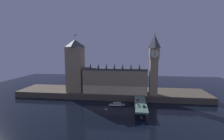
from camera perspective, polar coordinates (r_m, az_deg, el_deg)
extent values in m
plane|color=black|center=(161.04, -2.17, -12.80)|extent=(400.00, 400.00, 0.00)
cube|color=brown|center=(196.87, -0.32, -8.06)|extent=(220.00, 42.00, 6.76)
cube|color=tan|center=(182.77, 1.10, -4.03)|extent=(70.14, 16.80, 25.59)
cube|color=beige|center=(176.29, 0.80, -7.17)|extent=(70.14, 0.20, 9.21)
cube|color=#42474C|center=(180.61, 1.11, 0.33)|extent=(70.14, 15.45, 2.40)
cone|color=#42474C|center=(177.92, -7.59, 1.47)|extent=(2.40, 2.40, 5.63)
cone|color=#42474C|center=(175.90, -4.83, 1.44)|extent=(2.40, 2.40, 5.63)
cone|color=#42474C|center=(174.30, -2.01, 1.41)|extent=(2.40, 2.40, 5.63)
cone|color=#42474C|center=(173.13, 0.86, 1.38)|extent=(2.40, 2.40, 5.63)
cone|color=#42474C|center=(172.40, 3.76, 1.34)|extent=(2.40, 2.40, 5.63)
cone|color=#42474C|center=(172.11, 6.68, 1.30)|extent=(2.40, 2.40, 5.63)
cone|color=#42474C|center=(172.27, 9.59, 1.25)|extent=(2.40, 2.40, 5.63)
cube|color=tan|center=(178.81, 14.39, -2.39)|extent=(8.06, 8.06, 38.53)
cube|color=tan|center=(176.56, 14.63, 5.62)|extent=(9.52, 9.52, 11.37)
cylinder|color=beige|center=(171.72, 14.84, 5.58)|extent=(8.07, 0.25, 8.07)
cylinder|color=beige|center=(181.40, 14.43, 5.66)|extent=(8.07, 0.25, 8.07)
cylinder|color=beige|center=(177.26, 16.20, 5.57)|extent=(0.25, 8.07, 8.07)
cylinder|color=beige|center=(175.99, 13.05, 5.66)|extent=(0.25, 8.07, 8.07)
cube|color=black|center=(171.52, 14.86, 5.78)|extent=(0.36, 0.10, 6.05)
pyramid|color=#42474C|center=(176.76, 14.76, 9.73)|extent=(9.52, 9.52, 13.97)
sphere|color=gold|center=(177.33, 14.84, 12.24)|extent=(1.60, 1.60, 1.60)
cube|color=tan|center=(192.57, -12.72, 0.23)|extent=(17.65, 17.65, 51.29)
pyramid|color=#42474C|center=(191.46, -12.96, 9.14)|extent=(18.01, 18.01, 8.39)
cylinder|color=#99999E|center=(191.88, -13.02, 11.28)|extent=(0.24, 0.24, 6.00)
cube|color=red|center=(191.69, -12.73, 11.92)|extent=(2.00, 0.08, 1.20)
cube|color=slate|center=(152.59, 10.00, -11.58)|extent=(10.39, 46.00, 1.40)
cube|color=brown|center=(146.53, 10.12, -13.81)|extent=(8.83, 3.20, 5.47)
cube|color=brown|center=(160.94, 9.84, -11.88)|extent=(8.83, 3.20, 5.47)
cube|color=red|center=(158.76, 9.05, -10.34)|extent=(1.92, 4.74, 0.80)
cube|color=black|center=(158.57, 9.05, -10.12)|extent=(1.58, 2.13, 0.45)
cylinder|color=black|center=(160.20, 8.69, -10.27)|extent=(0.22, 0.64, 0.64)
cylinder|color=black|center=(160.27, 9.36, -10.27)|extent=(0.22, 0.64, 0.64)
cylinder|color=black|center=(157.40, 8.72, -10.58)|extent=(0.22, 0.64, 0.64)
cylinder|color=black|center=(157.47, 9.40, -10.59)|extent=(0.22, 0.64, 0.64)
cube|color=silver|center=(142.86, 9.27, -12.34)|extent=(1.96, 4.20, 0.76)
cube|color=black|center=(142.66, 9.27, -12.11)|extent=(1.60, 1.89, 0.45)
cylinder|color=black|center=(144.13, 8.87, -12.26)|extent=(0.22, 0.64, 0.64)
cylinder|color=black|center=(144.21, 9.62, -12.26)|extent=(0.22, 0.64, 0.64)
cylinder|color=black|center=(141.68, 8.90, -12.60)|extent=(0.22, 0.64, 0.64)
cylinder|color=black|center=(141.75, 9.67, -12.61)|extent=(0.22, 0.64, 0.64)
cube|color=black|center=(142.39, 11.16, -12.45)|extent=(1.79, 4.56, 0.78)
cube|color=black|center=(142.18, 11.17, -12.21)|extent=(1.47, 2.05, 0.45)
cylinder|color=black|center=(141.20, 11.55, -12.73)|extent=(0.22, 0.64, 0.64)
cylinder|color=black|center=(141.08, 10.84, -12.73)|extent=(0.22, 0.64, 0.64)
cylinder|color=black|center=(143.86, 11.46, -12.35)|extent=(0.22, 0.64, 0.64)
cylinder|color=black|center=(143.74, 10.77, -12.35)|extent=(0.22, 0.64, 0.64)
cylinder|color=black|center=(143.67, 8.32, -12.27)|extent=(0.28, 0.28, 0.83)
cylinder|color=gray|center=(143.42, 8.33, -11.98)|extent=(0.38, 0.38, 0.69)
sphere|color=tan|center=(143.27, 8.33, -11.81)|extent=(0.23, 0.23, 0.23)
cylinder|color=black|center=(151.74, 11.78, -11.29)|extent=(0.28, 0.28, 0.81)
cylinder|color=gray|center=(151.51, 11.79, -11.02)|extent=(0.38, 0.38, 0.68)
sphere|color=tan|center=(151.38, 11.79, -10.86)|extent=(0.22, 0.22, 0.22)
cylinder|color=#2D3333|center=(138.20, 8.20, -13.13)|extent=(0.56, 0.56, 0.50)
cylinder|color=#2D3333|center=(137.28, 8.22, -12.05)|extent=(0.18, 0.18, 5.02)
sphere|color=#F9E5A3|center=(136.32, 8.24, -10.84)|extent=(0.60, 0.60, 0.60)
sphere|color=#F9E5A3|center=(136.41, 8.05, -10.97)|extent=(0.44, 0.44, 0.44)
sphere|color=#F9E5A3|center=(136.44, 8.43, -10.98)|extent=(0.44, 0.44, 0.44)
cylinder|color=#2D3333|center=(152.64, 11.91, -11.25)|extent=(0.56, 0.56, 0.50)
cylinder|color=#2D3333|center=(151.68, 11.94, -10.10)|extent=(0.18, 0.18, 5.88)
sphere|color=#F9E5A3|center=(150.70, 11.97, -8.83)|extent=(0.60, 0.60, 0.60)
sphere|color=#F9E5A3|center=(150.75, 11.79, -8.96)|extent=(0.44, 0.44, 0.44)
sphere|color=#F9E5A3|center=(150.83, 12.14, -8.96)|extent=(0.44, 0.44, 0.44)
cylinder|color=#2D3333|center=(166.16, 8.02, -9.65)|extent=(0.56, 0.56, 0.50)
cylinder|color=#2D3333|center=(165.40, 8.03, -8.75)|extent=(0.18, 0.18, 4.92)
sphere|color=#F9E5A3|center=(164.62, 8.05, -7.74)|extent=(0.60, 0.60, 0.60)
sphere|color=#F9E5A3|center=(164.70, 7.89, -7.85)|extent=(0.44, 0.44, 0.44)
sphere|color=#F9E5A3|center=(164.71, 8.21, -7.86)|extent=(0.44, 0.44, 0.44)
ellipsoid|color=white|center=(162.58, 1.79, -12.25)|extent=(17.02, 5.53, 1.90)
cube|color=tan|center=(162.30, 1.79, -11.96)|extent=(14.94, 4.57, 0.24)
cube|color=#B7B2A8|center=(161.96, 1.79, -11.60)|extent=(7.73, 3.11, 1.90)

